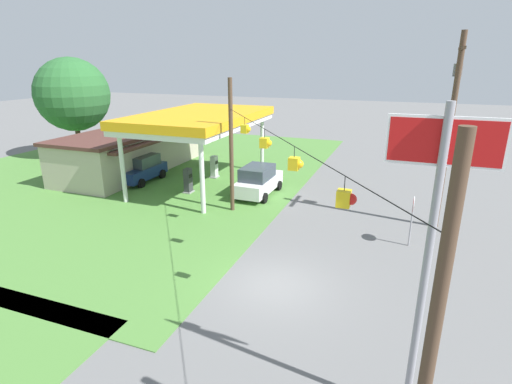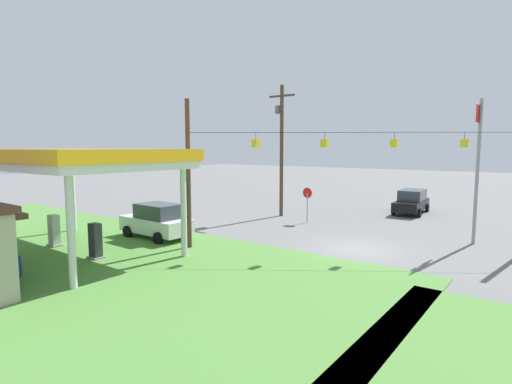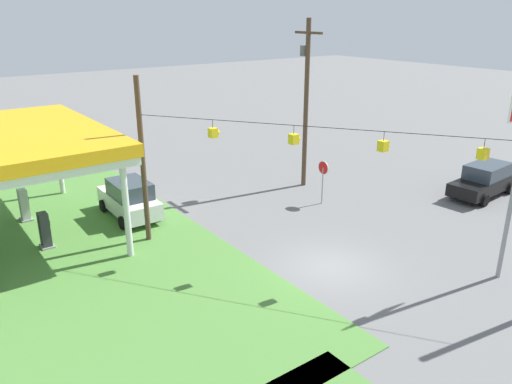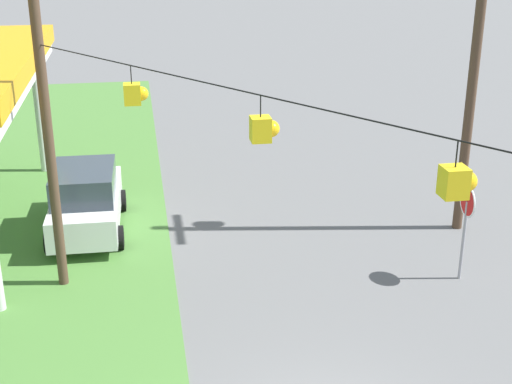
% 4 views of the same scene
% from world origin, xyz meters
% --- Properties ---
extents(ground_plane, '(160.00, 160.00, 0.00)m').
position_xyz_m(ground_plane, '(0.00, 0.00, 0.00)').
color(ground_plane, slate).
extents(gas_station_canopy, '(11.42, 6.90, 5.14)m').
position_xyz_m(gas_station_canopy, '(11.01, 9.12, 4.65)').
color(gas_station_canopy, silver).
rests_on(gas_station_canopy, ground).
extents(fuel_pump_near, '(0.71, 0.56, 1.70)m').
position_xyz_m(fuel_pump_near, '(9.05, 9.12, 0.81)').
color(fuel_pump_near, gray).
rests_on(fuel_pump_near, ground).
extents(fuel_pump_far, '(0.71, 0.56, 1.70)m').
position_xyz_m(fuel_pump_far, '(12.97, 9.12, 0.81)').
color(fuel_pump_far, gray).
rests_on(fuel_pump_far, ground).
extents(car_at_pumps_front, '(4.58, 2.18, 2.02)m').
position_xyz_m(car_at_pumps_front, '(10.26, 4.54, 1.02)').
color(car_at_pumps_front, white).
rests_on(car_at_pumps_front, ground).
extents(car_on_crossroad, '(2.36, 5.14, 1.88)m').
position_xyz_m(car_on_crossroad, '(1.09, -13.48, 0.96)').
color(car_on_crossroad, black).
rests_on(car_on_crossroad, ground).
extents(stop_sign_roadside, '(0.80, 0.08, 2.50)m').
position_xyz_m(stop_sign_roadside, '(5.71, -4.91, 1.81)').
color(stop_sign_roadside, '#99999E').
rests_on(stop_sign_roadside, ground).
extents(stop_sign_overhead, '(0.22, 2.28, 7.78)m').
position_xyz_m(stop_sign_overhead, '(-4.57, -4.96, 5.51)').
color(stop_sign_overhead, gray).
rests_on(stop_sign_overhead, ground).
extents(utility_pole_main, '(2.20, 0.44, 9.88)m').
position_xyz_m(utility_pole_main, '(8.80, -6.23, 5.52)').
color(utility_pole_main, '#4C3828').
rests_on(utility_pole_main, ground).
extents(signal_span_gantry, '(14.38, 10.24, 7.66)m').
position_xyz_m(signal_span_gantry, '(0.00, -0.01, 4.20)').
color(signal_span_gantry, '#4C3828').
rests_on(signal_span_gantry, ground).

